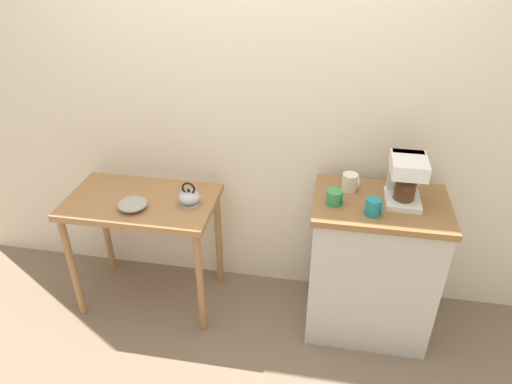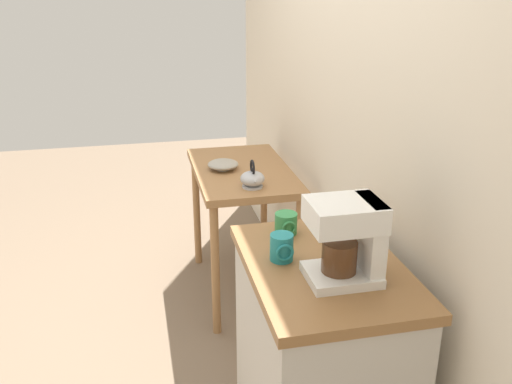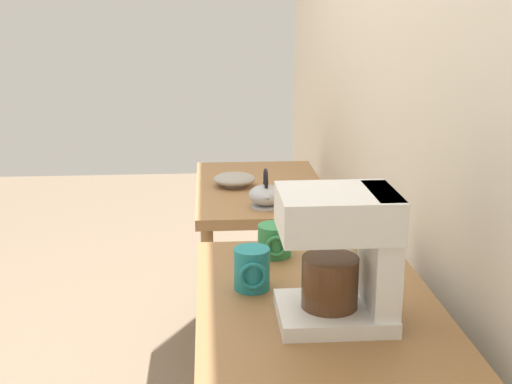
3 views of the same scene
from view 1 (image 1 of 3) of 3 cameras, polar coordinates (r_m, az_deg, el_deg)
name	(u,v)px [view 1 (image 1 of 3)]	position (r m, az deg, el deg)	size (l,w,h in m)	color
ground_plane	(247,312)	(3.12, -1.15, -14.52)	(8.00, 8.00, 0.00)	#7A6651
back_wall	(275,83)	(2.70, 2.38, 13.20)	(4.40, 0.10, 2.80)	beige
wooden_table	(143,214)	(2.89, -13.71, -2.70)	(0.89, 0.52, 0.78)	#9E7044
kitchen_counter	(371,267)	(2.83, 13.98, -8.90)	(0.73, 0.50, 0.90)	#BCB7AD
bowl_stoneware	(132,204)	(2.73, -14.94, -1.45)	(0.17, 0.17, 0.05)	#9E998C
teakettle	(189,197)	(2.70, -8.18, -0.65)	(0.15, 0.12, 0.15)	#B2B5BA
coffee_maker	(406,177)	(2.55, 17.95, 1.77)	(0.18, 0.22, 0.26)	white
mug_tall_green	(335,198)	(2.48, 9.64, -0.67)	(0.09, 0.08, 0.08)	#338C4C
mug_small_cream	(350,182)	(2.62, 11.50, 1.18)	(0.09, 0.09, 0.10)	beige
mug_dark_teal	(373,207)	(2.43, 14.23, -1.79)	(0.08, 0.08, 0.09)	teal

